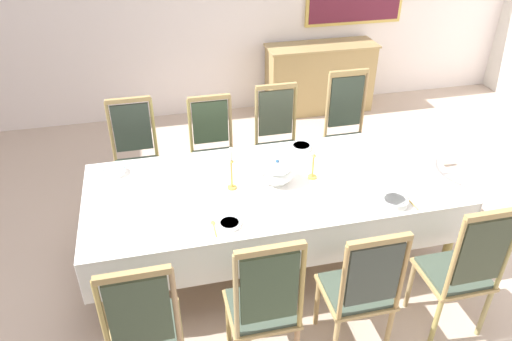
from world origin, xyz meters
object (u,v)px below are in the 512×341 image
Objects in this scene: chair_north_c at (278,141)px; chair_south_d at (463,269)px; spoon_secondary at (213,225)px; spoon_primary at (408,199)px; chair_north_d at (348,131)px; chair_south_a at (144,327)px; candlestick_west at (231,172)px; bowl_near_right at (230,224)px; soup_tureen at (277,172)px; sideboard at (320,78)px; bowl_near_left at (395,201)px; chair_south_c at (361,289)px; bowl_far_right at (114,171)px; dining_table at (273,190)px; chair_north_a at (136,157)px; chair_north_b at (214,150)px; candlestick_east at (313,164)px; bowl_far_left at (301,146)px; chair_south_b at (264,304)px.

chair_south_d is (0.73, -2.02, 0.01)m from chair_north_c.
spoon_secondary is at bearing 159.54° from chair_south_d.
chair_north_c is 6.25× the size of spoon_primary.
chair_north_c is at bearing 0.36° from chair_north_d.
candlestick_west reaches higher than chair_south_a.
soup_tureen is at bearing 44.14° from bowl_near_right.
bowl_near_left is at bearing 79.69° from sideboard.
bowl_far_right is (-1.53, 1.43, 0.24)m from chair_south_c.
chair_north_a is (-1.05, 1.01, -0.14)m from dining_table.
chair_north_b is (0.73, 2.01, -0.02)m from chair_south_a.
bowl_near_right is 0.88× the size of spoon_secondary.
dining_table is at bearing 136.38° from chair_south_d.
chair_north_d is (1.06, 1.01, -0.11)m from dining_table.
bowl_far_right is (-1.20, 0.42, 0.10)m from dining_table.
bowl_far_right is at bearing 33.34° from chair_north_b.
candlestick_east is (-0.01, -1.01, 0.34)m from chair_north_c.
chair_south_d is at bearing -63.62° from bowl_near_left.
chair_south_c is at bearing 0.11° from chair_south_a.
spoon_primary is (-0.14, 0.56, 0.20)m from chair_south_d.
soup_tureen reaches higher than bowl_near_left.
candlestick_east is 1.81× the size of bowl_far_right.
chair_north_a is 1.60m from bowl_near_right.
candlestick_east is at bearing -97.00° from bowl_far_left.
chair_south_b is at bearing 90.00° from chair_north_b.
chair_south_c is 3.91m from sideboard.
bowl_near_right is at bearing 62.56° from chair_north_c.
chair_north_a is at bearing 35.71° from sideboard.
chair_north_c reaches higher than soup_tureen.
bowl_near_left is 1.09× the size of bowl_far_left.
chair_north_a is 2.46m from spoon_primary.
candlestick_west is at bearing 122.97° from chair_south_c.
chair_north_c reaches higher than bowl_near_left.
chair_north_c is 0.97× the size of chair_south_d.
bowl_near_left is 1.22m from bowl_near_right.
bowl_near_left is at bearing -24.20° from bowl_far_right.
chair_south_d is 1.60m from bowl_near_right.
soup_tureen is 1.00m from spoon_primary.
bowl_far_left is (0.06, 0.46, -0.11)m from candlestick_east.
chair_north_a is 6.27× the size of bowl_far_right.
bowl_near_left is 1.23× the size of bowl_near_right.
chair_south_a reaches higher than spoon_secondary.
bowl_far_left is 1.06m from spoon_primary.
bowl_far_left is at bearing 88.02° from chair_south_c.
chair_south_d is 0.97× the size of chair_north_d.
bowl_near_left is (0.46, 0.53, 0.25)m from chair_south_c.
chair_north_c reaches higher than candlestick_east.
chair_north_d is at bearing 55.72° from chair_south_b.
bowl_near_right is at bearing -149.35° from candlestick_east.
chair_north_d is 1.47m from soup_tureen.
bowl_far_right is (-0.88, -0.58, 0.25)m from chair_north_b.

